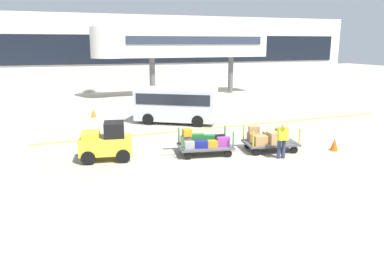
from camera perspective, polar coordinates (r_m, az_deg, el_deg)
ground_plane at (r=14.79m, az=6.28°, el=-5.92°), size 120.00×120.00×0.00m
apron_lead_line at (r=21.47m, az=6.13°, el=0.01°), size 21.63×1.09×0.01m
terminal_building at (r=39.06m, az=-10.64°, el=11.16°), size 52.41×2.51×7.53m
jet_bridge at (r=34.07m, az=-2.58°, el=12.78°), size 16.24×3.00×6.08m
baggage_tug at (r=15.51m, az=-13.12°, el=-2.39°), size 2.24×1.50×1.58m
baggage_cart_lead at (r=15.96m, az=1.88°, el=-2.56°), size 3.08×1.74×1.10m
baggage_cart_middle at (r=16.81m, az=11.72°, el=-1.93°), size 3.08×1.74×1.10m
baggage_handler at (r=15.66m, az=13.84°, el=-1.85°), size 0.48×0.50×1.56m
shuttle_van at (r=22.17m, az=-2.46°, el=3.72°), size 5.09×4.11×2.10m
safety_cone_near at (r=24.86m, az=-15.02°, el=2.03°), size 0.36×0.36×0.55m
safety_cone_far at (r=17.73m, az=21.21°, el=-2.63°), size 0.36×0.36×0.55m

